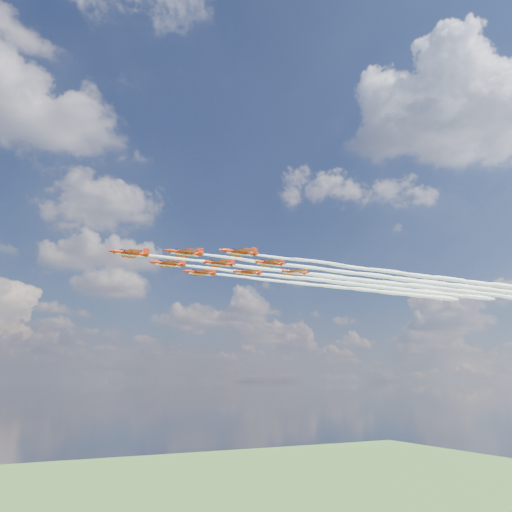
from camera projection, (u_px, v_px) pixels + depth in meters
name	position (u px, v px, depth m)	size (l,w,h in m)	color
jet_lead	(319.00, 275.00, 139.96)	(112.80, 8.41, 2.45)	red
jet_row2_port	(365.00, 275.00, 139.54)	(112.80, 8.41, 2.45)	red
jet_row2_starb	(338.00, 282.00, 150.33)	(112.80, 8.41, 2.45)	red
jet_row3_port	(411.00, 274.00, 139.12)	(112.80, 8.41, 2.45)	red
jet_row3_centre	(381.00, 282.00, 149.92)	(112.80, 8.41, 2.45)	red
jet_row3_starb	(355.00, 289.00, 160.71)	(112.80, 8.41, 2.45)	red
jet_row4_port	(424.00, 282.00, 149.50)	(112.80, 8.41, 2.45)	red
jet_row4_starb	(395.00, 289.00, 160.29)	(112.80, 8.41, 2.45)	red
jet_tail	(435.00, 288.00, 159.87)	(112.80, 8.41, 2.45)	red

